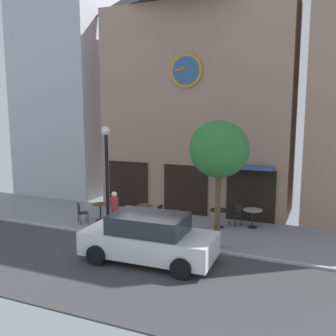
{
  "coord_description": "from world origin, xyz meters",
  "views": [
    {
      "loc": [
        6.3,
        -12.08,
        4.92
      ],
      "look_at": [
        0.26,
        2.12,
        2.48
      ],
      "focal_mm": 40.62,
      "sensor_mm": 36.0,
      "label": 1
    }
  ],
  "objects": [
    {
      "name": "ground_plane",
      "position": [
        0.0,
        -0.45,
        -0.02
      ],
      "size": [
        26.64,
        9.41,
        0.13
      ],
      "color": "gray"
    },
    {
      "name": "clock_building",
      "position": [
        0.26,
        5.7,
        6.24
      ],
      "size": [
        9.1,
        4.33,
        12.06
      ],
      "color": "#9E7A66",
      "rests_on": "ground_plane"
    },
    {
      "name": "neighbor_building_left",
      "position": [
        -7.88,
        6.43,
        7.41
      ],
      "size": [
        5.06,
        4.37,
        14.82
      ],
      "color": "#B2B2BC",
      "rests_on": "ground_plane"
    },
    {
      "name": "street_lamp",
      "position": [
        -2.06,
        1.13,
        2.13
      ],
      "size": [
        0.36,
        0.36,
        4.19
      ],
      "color": "black",
      "rests_on": "ground_plane"
    },
    {
      "name": "street_tree",
      "position": [
        2.82,
        0.59,
        3.49
      ],
      "size": [
        2.09,
        1.88,
        4.52
      ],
      "color": "brown",
      "rests_on": "ground_plane"
    },
    {
      "name": "cafe_table_center_right",
      "position": [
        -2.79,
        1.68,
        0.53
      ],
      "size": [
        0.7,
        0.7,
        0.76
      ],
      "color": "black",
      "rests_on": "ground_plane"
    },
    {
      "name": "cafe_table_leftmost",
      "position": [
        -0.92,
        2.31,
        0.52
      ],
      "size": [
        0.69,
        0.69,
        0.73
      ],
      "color": "black",
      "rests_on": "ground_plane"
    },
    {
      "name": "cafe_table_near_curb",
      "position": [
        0.58,
        1.82,
        0.54
      ],
      "size": [
        0.79,
        0.79,
        0.72
      ],
      "color": "black",
      "rests_on": "ground_plane"
    },
    {
      "name": "cafe_table_rightmost",
      "position": [
        2.28,
        2.78,
        0.57
      ],
      "size": [
        0.79,
        0.79,
        0.76
      ],
      "color": "black",
      "rests_on": "ground_plane"
    },
    {
      "name": "cafe_table_near_door",
      "position": [
        3.57,
        3.3,
        0.57
      ],
      "size": [
        0.78,
        0.78,
        0.77
      ],
      "color": "black",
      "rests_on": "ground_plane"
    },
    {
      "name": "cafe_chair_near_lamp",
      "position": [
        -0.16,
        2.02,
        0.53
      ],
      "size": [
        0.45,
        0.45,
        0.9
      ],
      "color": "black",
      "rests_on": "ground_plane"
    },
    {
      "name": "cafe_chair_right_end",
      "position": [
        0.88,
        1.0,
        0.53
      ],
      "size": [
        0.49,
        0.49,
        0.9
      ],
      "color": "black",
      "rests_on": "ground_plane"
    },
    {
      "name": "cafe_chair_mid_row",
      "position": [
        -0.99,
        1.47,
        0.53
      ],
      "size": [
        0.41,
        0.41,
        0.9
      ],
      "color": "black",
      "rests_on": "ground_plane"
    },
    {
      "name": "cafe_chair_by_entrance",
      "position": [
        2.89,
        3.39,
        0.53
      ],
      "size": [
        0.56,
        0.56,
        0.9
      ],
      "color": "black",
      "rests_on": "ground_plane"
    },
    {
      "name": "cafe_chair_near_tree",
      "position": [
        -3.35,
        1.04,
        0.53
      ],
      "size": [
        0.56,
        0.56,
        0.9
      ],
      "color": "black",
      "rests_on": "ground_plane"
    },
    {
      "name": "pedestrian_maroon",
      "position": [
        -1.36,
        0.52,
        0.86
      ],
      "size": [
        0.45,
        0.45,
        1.67
      ],
      "color": "#2D2D38",
      "rests_on": "ground_plane"
    },
    {
      "name": "parked_car_white",
      "position": [
        1.12,
        -1.49,
        0.76
      ],
      "size": [
        4.36,
        2.13,
        1.55
      ],
      "color": "white",
      "rests_on": "ground_plane"
    }
  ]
}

